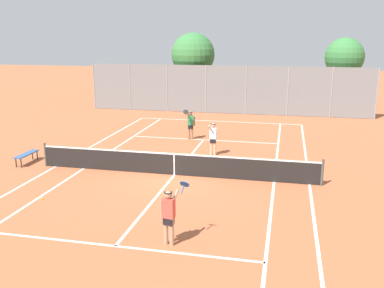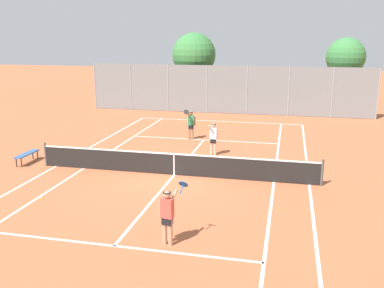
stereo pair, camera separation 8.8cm
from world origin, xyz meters
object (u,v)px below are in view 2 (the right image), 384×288
Objects in this scene: player_near_side at (168,214)px; courtside_bench at (27,155)px; player_far_right at (213,137)px; loose_tennis_ball_2 at (42,198)px; tree_behind_left at (194,56)px; tree_behind_right at (346,58)px; tennis_net at (174,163)px; loose_tennis_ball_0 at (264,139)px; player_far_left at (191,123)px.

courtside_bench is (-8.46, 6.15, -0.52)m from player_near_side.
player_far_right is 24.24× the size of loose_tennis_ball_2.
player_far_right reaches higher than courtside_bench.
tree_behind_left reaches higher than player_near_side.
loose_tennis_ball_2 is 25.42m from tree_behind_right.
player_near_side is 1.11× the size of player_far_right.
player_near_side is (1.44, -5.97, 0.42)m from tennis_net.
courtside_bench is at bearing 128.83° from loose_tennis_ball_2.
player_far_right is at bearing -117.19° from tree_behind_right.
player_far_right is 4.54m from loose_tennis_ball_0.
player_far_left reaches higher than tennis_net.
loose_tennis_ball_0 is 12.53m from courtside_bench.
tree_behind_right reaches higher than tennis_net.
loose_tennis_ball_0 is at bearing 12.12° from player_far_left.
tree_behind_left reaches higher than tree_behind_right.
player_far_left is 4.25m from loose_tennis_ball_0.
player_far_left is 26.88× the size of loose_tennis_ball_0.
courtside_bench reaches higher than loose_tennis_ball_2.
tennis_net is 7.03m from courtside_bench.
tree_behind_right is (7.54, 14.68, 3.09)m from player_far_right.
player_far_left is at bearing 96.65° from tennis_net.
tree_behind_right is (5.28, 10.84, 3.97)m from loose_tennis_ball_0.
player_near_side is 10.48m from courtside_bench.
tree_behind_left is (4.08, 16.76, 3.70)m from courtside_bench.
tree_behind_left reaches higher than courtside_bench.
player_near_side is 25.29m from tree_behind_right.
tree_behind_left is (-2.21, 10.57, 3.19)m from player_far_left.
player_near_side is 1.18× the size of courtside_bench.
loose_tennis_ball_2 is 4.97m from courtside_bench.
tennis_net is 7.98m from loose_tennis_ball_0.
tennis_net is at bearing 103.52° from player_near_side.
player_far_left is 8.84m from courtside_bench.
player_far_left is (-0.74, 6.37, 0.42)m from tennis_net.
loose_tennis_ball_2 is at bearing -136.76° from tennis_net.
tennis_net reaches higher than courtside_bench.
tennis_net is 17.57m from tree_behind_left.
tree_behind_left is at bearing 99.87° from tennis_net.
tennis_net is 7.50× the size of player_far_right.
loose_tennis_ball_0 and loose_tennis_ball_2 have the same top height.
tree_behind_left is (-4.38, 22.92, 3.19)m from player_near_side.
player_far_left reaches higher than loose_tennis_ball_2.
tree_behind_left is (-6.27, 9.70, 4.08)m from loose_tennis_ball_0.
player_far_right is at bearing -58.69° from player_far_left.
player_near_side is at bearing -87.71° from player_far_right.
loose_tennis_ball_2 is 0.04× the size of courtside_bench.
tree_behind_right is (9.34, 11.71, 3.08)m from player_far_left.
player_far_right is (1.06, 3.40, 0.40)m from tennis_net.
player_far_right is at bearing 54.91° from loose_tennis_ball_2.
player_far_left is at bearing 44.57° from courtside_bench.
loose_tennis_ball_2 is at bearing -123.51° from loose_tennis_ball_0.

